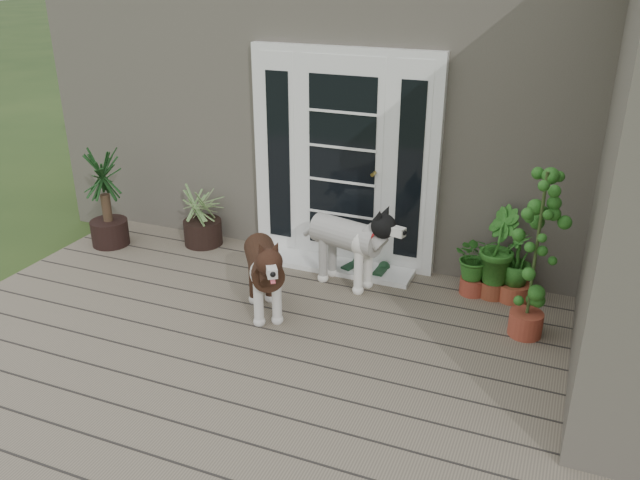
% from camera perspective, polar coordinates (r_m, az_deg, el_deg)
% --- Properties ---
extents(deck, '(6.20, 4.60, 0.12)m').
position_cam_1_polar(deck, '(5.02, -4.91, -12.68)').
color(deck, '#6B5B4C').
rests_on(deck, ground).
extents(house_main, '(7.40, 4.00, 3.10)m').
position_cam_1_polar(house_main, '(8.18, 8.59, 12.98)').
color(house_main, '#665E54').
rests_on(house_main, ground).
extents(door_unit, '(1.90, 0.14, 2.15)m').
position_cam_1_polar(door_unit, '(6.41, 2.07, 7.02)').
color(door_unit, white).
rests_on(door_unit, deck).
extents(door_step, '(1.60, 0.40, 0.05)m').
position_cam_1_polar(door_step, '(6.62, 1.33, -2.19)').
color(door_step, white).
rests_on(door_step, deck).
extents(brindle_dog, '(0.80, 0.93, 0.73)m').
position_cam_1_polar(brindle_dog, '(5.66, -4.92, -3.14)').
color(brindle_dog, '#3B2115').
rests_on(brindle_dog, deck).
extents(white_dog, '(0.98, 0.61, 0.75)m').
position_cam_1_polar(white_dog, '(6.14, 2.29, -0.72)').
color(white_dog, silver).
rests_on(white_dog, deck).
extents(spider_plant, '(0.86, 0.86, 0.73)m').
position_cam_1_polar(spider_plant, '(7.13, -10.34, 2.38)').
color(spider_plant, '#8E9F61').
rests_on(spider_plant, deck).
extents(yucca, '(0.86, 0.86, 1.09)m').
position_cam_1_polar(yucca, '(7.31, -18.31, 3.58)').
color(yucca, '#103216').
rests_on(yucca, deck).
extents(herb_a, '(0.51, 0.51, 0.51)m').
position_cam_1_polar(herb_a, '(6.18, 13.37, -2.48)').
color(herb_a, '#1B5E1E').
rests_on(herb_a, deck).
extents(herb_b, '(0.51, 0.51, 0.64)m').
position_cam_1_polar(herb_b, '(6.16, 15.10, -2.08)').
color(herb_b, '#185518').
rests_on(herb_b, deck).
extents(herb_c, '(0.36, 0.36, 0.51)m').
position_cam_1_polar(herb_c, '(6.18, 16.74, -2.89)').
color(herb_c, '#1E5317').
rests_on(herb_c, deck).
extents(sapling, '(0.57, 0.57, 1.47)m').
position_cam_1_polar(sapling, '(5.43, 18.36, -1.23)').
color(sapling, '#17511D').
rests_on(sapling, deck).
extents(clog_left, '(0.15, 0.30, 0.09)m').
position_cam_1_polar(clog_left, '(6.47, 5.37, -2.73)').
color(clog_left, '#16381E').
rests_on(clog_left, deck).
extents(clog_right, '(0.22, 0.32, 0.09)m').
position_cam_1_polar(clog_right, '(6.55, 2.85, -2.31)').
color(clog_right, '#14331F').
rests_on(clog_right, deck).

